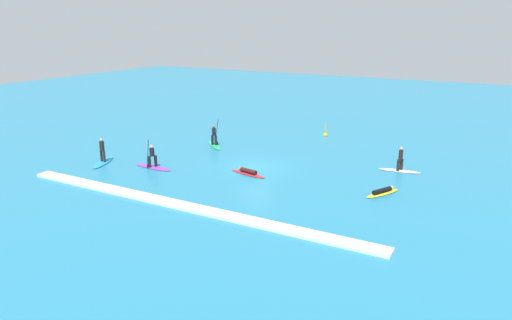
{
  "coord_description": "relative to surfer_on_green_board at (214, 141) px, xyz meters",
  "views": [
    {
      "loc": [
        15.62,
        -28.19,
        10.04
      ],
      "look_at": [
        0.0,
        0.0,
        0.5
      ],
      "focal_mm": 32.73,
      "sensor_mm": 36.0,
      "label": 1
    }
  ],
  "objects": [
    {
      "name": "marker_buoy",
      "position": [
        6.99,
        7.79,
        -0.22
      ],
      "size": [
        0.41,
        0.41,
        1.26
      ],
      "color": "yellow",
      "rests_on": "ground_plane"
    },
    {
      "name": "ground_plane",
      "position": [
        5.97,
        -3.49,
        -0.43
      ],
      "size": [
        120.0,
        120.0,
        0.0
      ],
      "primitive_type": "plane",
      "color": "teal",
      "rests_on": "ground"
    },
    {
      "name": "surfer_on_white_board",
      "position": [
        15.3,
        0.44,
        0.02
      ],
      "size": [
        2.93,
        1.02,
        1.77
      ],
      "rotation": [
        0.0,
        0.0,
        0.13
      ],
      "color": "white",
      "rests_on": "ground_plane"
    },
    {
      "name": "surfer_on_red_board",
      "position": [
        6.33,
        -5.28,
        -0.29
      ],
      "size": [
        3.03,
        1.18,
        0.39
      ],
      "rotation": [
        0.0,
        0.0,
        2.94
      ],
      "color": "red",
      "rests_on": "ground_plane"
    },
    {
      "name": "surfer_on_purple_board",
      "position": [
        -0.41,
        -7.29,
        -0.0
      ],
      "size": [
        3.31,
        0.93,
        2.1
      ],
      "rotation": [
        0.0,
        0.0,
        3.08
      ],
      "color": "purple",
      "rests_on": "ground_plane"
    },
    {
      "name": "wave_crest",
      "position": [
        5.97,
        -12.25,
        -0.34
      ],
      "size": [
        23.69,
        0.9,
        0.18
      ],
      "primitive_type": "cube",
      "color": "white",
      "rests_on": "ground_plane"
    },
    {
      "name": "surfer_on_blue_board",
      "position": [
        -4.45,
        -8.14,
        -0.03
      ],
      "size": [
        2.03,
        3.3,
        1.87
      ],
      "rotation": [
        0.0,
        0.0,
        5.13
      ],
      "color": "#1E8CD1",
      "rests_on": "ground_plane"
    },
    {
      "name": "surfer_on_yellow_board",
      "position": [
        15.44,
        -4.67,
        -0.29
      ],
      "size": [
        1.74,
        2.64,
        0.38
      ],
      "rotation": [
        0.0,
        0.0,
        1.09
      ],
      "color": "yellow",
      "rests_on": "ground_plane"
    },
    {
      "name": "surfer_on_green_board",
      "position": [
        0.0,
        0.0,
        0.0
      ],
      "size": [
        2.79,
        2.57,
        2.23
      ],
      "rotation": [
        0.0,
        0.0,
        2.41
      ],
      "color": "#23B266",
      "rests_on": "ground_plane"
    }
  ]
}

